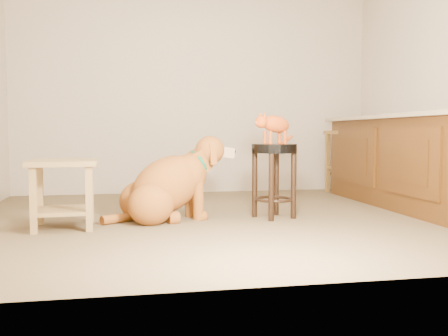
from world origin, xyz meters
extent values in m
cube|color=brown|center=(0.00, 0.00, 0.00)|extent=(4.50, 4.00, 0.01)
cube|color=#B9AB95|center=(0.00, 2.00, 1.30)|extent=(4.50, 0.04, 2.60)
cube|color=#B9AB95|center=(0.00, -2.00, 1.30)|extent=(4.50, 0.04, 2.60)
cube|color=#492A0D|center=(1.95, 0.30, 0.45)|extent=(0.60, 2.50, 0.90)
cube|color=gray|center=(1.92, 0.30, 0.92)|extent=(0.70, 2.56, 0.04)
cube|color=black|center=(1.99, 0.30, 0.05)|extent=(0.52, 2.50, 0.10)
cube|color=#492A0D|center=(1.64, -0.25, 0.50)|extent=(0.02, 0.90, 0.62)
cube|color=#492A0D|center=(1.64, 0.85, 0.50)|extent=(0.02, 0.90, 0.62)
cube|color=#3C210A|center=(1.63, -0.25, 0.50)|extent=(0.02, 0.60, 0.40)
cube|color=#3C210A|center=(1.63, 0.85, 0.50)|extent=(0.02, 0.60, 0.40)
cylinder|color=black|center=(0.50, 0.10, 0.29)|extent=(0.05, 0.05, 0.58)
cylinder|color=black|center=(0.27, 0.01, 0.29)|extent=(0.05, 0.05, 0.58)
cylinder|color=black|center=(0.59, -0.13, 0.29)|extent=(0.05, 0.05, 0.58)
cylinder|color=black|center=(0.36, -0.22, 0.29)|extent=(0.05, 0.05, 0.58)
torus|color=black|center=(0.43, -0.06, 0.17)|extent=(0.44, 0.44, 0.03)
cylinder|color=black|center=(0.43, -0.06, 0.62)|extent=(0.40, 0.40, 0.08)
cube|color=brown|center=(2.01, 1.73, 0.37)|extent=(0.05, 0.05, 0.74)
cube|color=brown|center=(1.67, 1.72, 0.37)|extent=(0.05, 0.05, 0.74)
cube|color=brown|center=(2.02, 1.39, 0.37)|extent=(0.05, 0.05, 0.74)
cube|color=brown|center=(1.68, 1.38, 0.37)|extent=(0.05, 0.05, 0.74)
cube|color=brown|center=(1.85, 1.56, 0.77)|extent=(0.44, 0.44, 0.04)
cube|color=olive|center=(-1.16, 0.00, 0.25)|extent=(0.05, 0.05, 0.50)
cube|color=olive|center=(-1.56, -0.02, 0.25)|extent=(0.05, 0.05, 0.50)
cube|color=olive|center=(-1.14, -0.40, 0.25)|extent=(0.05, 0.05, 0.50)
cube|color=olive|center=(-1.55, -0.42, 0.25)|extent=(0.05, 0.05, 0.50)
cube|color=olive|center=(-1.35, -0.21, 0.52)|extent=(0.55, 0.55, 0.04)
cube|color=olive|center=(-1.35, -0.21, 0.14)|extent=(0.46, 0.46, 0.03)
ellipsoid|color=brown|center=(-0.74, 0.08, 0.16)|extent=(0.45, 0.40, 0.35)
ellipsoid|color=brown|center=(-0.67, -0.20, 0.16)|extent=(0.45, 0.40, 0.35)
cylinder|color=brown|center=(-0.56, 0.14, 0.04)|extent=(0.11, 0.13, 0.11)
cylinder|color=brown|center=(-0.48, -0.17, 0.04)|extent=(0.11, 0.13, 0.11)
ellipsoid|color=brown|center=(-0.52, -0.01, 0.31)|extent=(0.88, 0.60, 0.72)
ellipsoid|color=brown|center=(-0.32, 0.04, 0.40)|extent=(0.37, 0.39, 0.36)
cylinder|color=brown|center=(-0.30, 0.14, 0.21)|extent=(0.11, 0.11, 0.42)
cylinder|color=brown|center=(-0.25, -0.05, 0.21)|extent=(0.11, 0.11, 0.42)
sphere|color=brown|center=(-0.27, 0.15, 0.03)|extent=(0.11, 0.11, 0.11)
sphere|color=brown|center=(-0.22, -0.04, 0.03)|extent=(0.11, 0.11, 0.11)
cylinder|color=brown|center=(-0.23, 0.06, 0.51)|extent=(0.30, 0.25, 0.26)
ellipsoid|color=brown|center=(-0.13, 0.09, 0.60)|extent=(0.32, 0.30, 0.25)
cube|color=tan|center=(0.01, 0.12, 0.58)|extent=(0.19, 0.13, 0.12)
sphere|color=black|center=(0.09, 0.14, 0.59)|extent=(0.06, 0.06, 0.06)
cube|color=brown|center=(-0.18, 0.19, 0.57)|extent=(0.07, 0.08, 0.19)
cube|color=brown|center=(-0.12, -0.03, 0.57)|extent=(0.07, 0.08, 0.19)
torus|color=#0B5A37|center=(-0.23, 0.06, 0.49)|extent=(0.20, 0.27, 0.22)
cylinder|color=#D8BF4C|center=(-0.18, 0.07, 0.42)|extent=(0.02, 0.05, 0.05)
cylinder|color=brown|center=(-0.93, -0.06, 0.04)|extent=(0.32, 0.25, 0.08)
ellipsoid|color=#A03C10|center=(0.44, -0.06, 0.83)|extent=(0.33, 0.24, 0.19)
cylinder|color=#A03C10|center=(0.34, -0.05, 0.72)|extent=(0.03, 0.03, 0.12)
sphere|color=#A03C10|center=(0.34, -0.05, 0.67)|extent=(0.04, 0.04, 0.04)
cylinder|color=#A03C10|center=(0.37, -0.13, 0.72)|extent=(0.03, 0.03, 0.12)
sphere|color=#A03C10|center=(0.37, -0.13, 0.67)|extent=(0.04, 0.04, 0.04)
cylinder|color=#A03C10|center=(0.50, 0.01, 0.72)|extent=(0.03, 0.03, 0.12)
sphere|color=#A03C10|center=(0.50, 0.01, 0.67)|extent=(0.04, 0.04, 0.04)
cylinder|color=#A03C10|center=(0.52, -0.07, 0.72)|extent=(0.03, 0.03, 0.12)
sphere|color=#A03C10|center=(0.52, -0.07, 0.67)|extent=(0.04, 0.04, 0.04)
sphere|color=#A03C10|center=(0.30, -0.11, 0.85)|extent=(0.11, 0.11, 0.11)
sphere|color=#A03C10|center=(0.25, -0.13, 0.84)|extent=(0.04, 0.04, 0.04)
sphere|color=brown|center=(0.24, -0.14, 0.84)|extent=(0.02, 0.02, 0.02)
cone|color=#A03C10|center=(0.29, -0.08, 0.91)|extent=(0.06, 0.06, 0.05)
cone|color=#C66B60|center=(0.29, -0.08, 0.91)|extent=(0.03, 0.03, 0.03)
cone|color=#A03C10|center=(0.32, -0.14, 0.91)|extent=(0.06, 0.06, 0.05)
cone|color=#C66B60|center=(0.32, -0.14, 0.91)|extent=(0.03, 0.03, 0.03)
cylinder|color=#A03C10|center=(0.57, 0.04, 0.69)|extent=(0.18, 0.19, 0.11)
camera|label=1|loc=(-0.83, -4.32, 0.76)|focal=40.00mm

